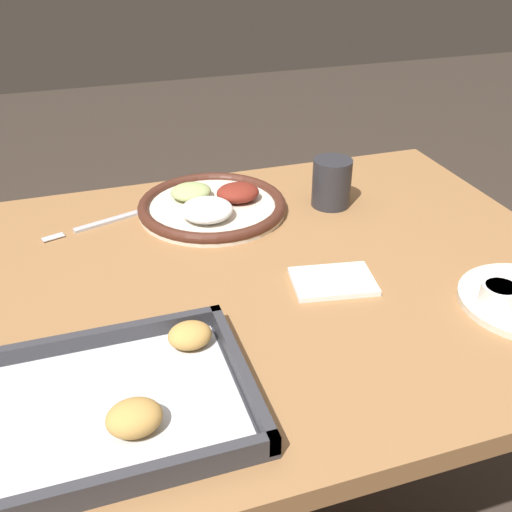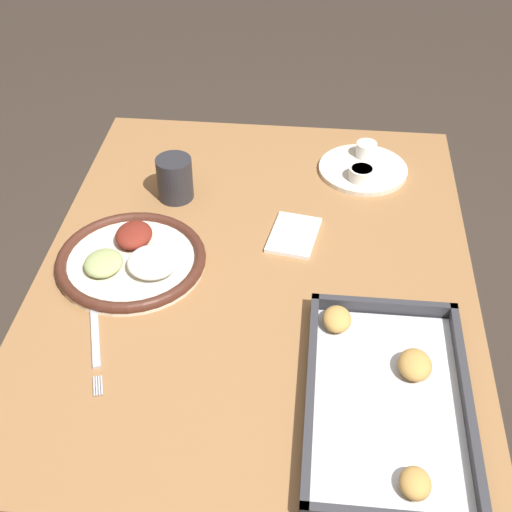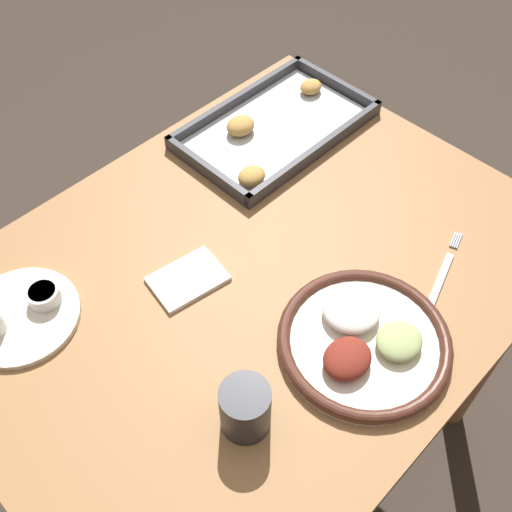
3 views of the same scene
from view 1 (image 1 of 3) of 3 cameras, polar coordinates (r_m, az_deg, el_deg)
dining_table at (r=0.96m, az=0.23°, el=-8.74°), size 0.97×0.74×0.76m
dinner_plate at (r=1.04m, az=-4.18°, el=4.85°), size 0.26×0.26×0.04m
fork at (r=1.04m, az=-13.51°, el=3.36°), size 0.21×0.08×0.00m
baking_tray at (r=0.67m, az=-16.38°, el=-13.99°), size 0.38×0.23×0.04m
drinking_cup at (r=1.06m, az=7.22°, el=6.94°), size 0.07×0.07×0.08m
napkin at (r=0.86m, az=7.35°, el=-2.40°), size 0.13×0.10×0.01m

